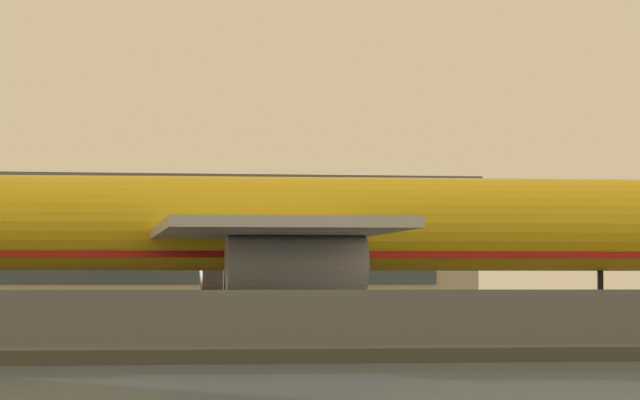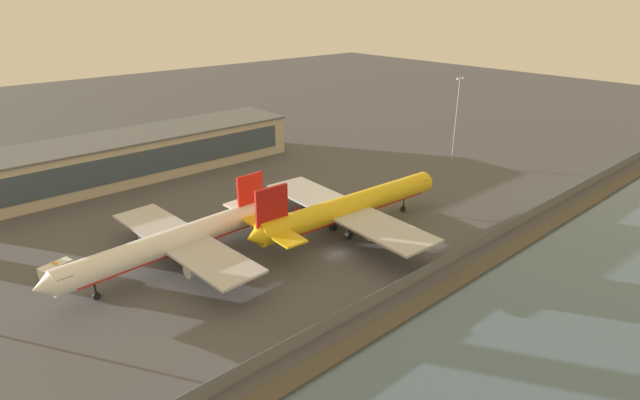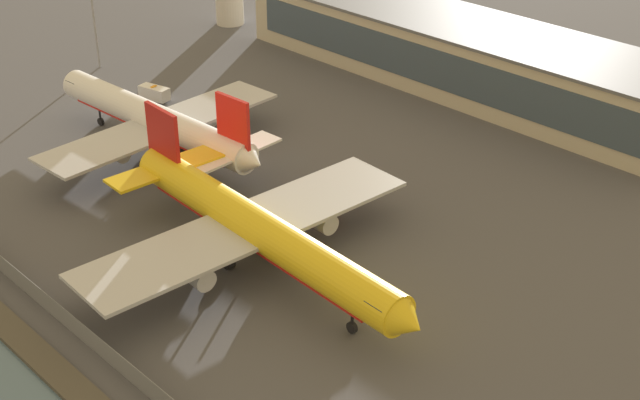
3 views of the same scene
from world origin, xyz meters
The scene contains 5 objects.
ground_plane centered at (0.00, 0.00, 0.00)m, with size 500.00×500.00×0.00m, color #4C4C51.
shoreline_seawall centered at (0.00, -20.50, 0.25)m, with size 320.00×3.00×0.50m.
perimeter_fence centered at (0.00, -16.00, 1.22)m, with size 280.00×0.10×2.45m.
cargo_jet_yellow centered at (8.42, 5.53, 5.36)m, with size 49.10×42.19×14.04m.
baggage_tug centered at (6.78, 18.50, 0.81)m, with size 3.19×3.52×1.80m.
Camera 1 is at (-5.24, -83.65, 2.71)m, focal length 105.00 mm.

